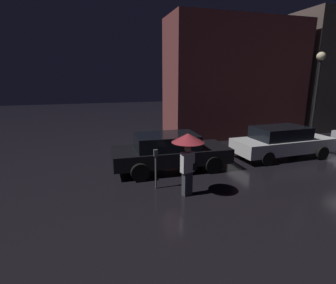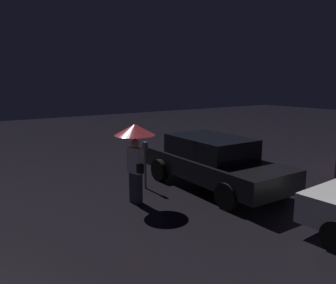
{
  "view_description": "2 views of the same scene",
  "coord_description": "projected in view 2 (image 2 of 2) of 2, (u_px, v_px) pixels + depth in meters",
  "views": [
    {
      "loc": [
        -12.04,
        -8.05,
        3.57
      ],
      "look_at": [
        -9.47,
        0.41,
        1.37
      ],
      "focal_mm": 28.0,
      "sensor_mm": 36.0,
      "label": 1
    },
    {
      "loc": [
        -2.53,
        -4.85,
        2.95
      ],
      "look_at": [
        -9.74,
        0.25,
        1.32
      ],
      "focal_mm": 35.0,
      "sensor_mm": 36.0,
      "label": 2
    }
  ],
  "objects": [
    {
      "name": "parked_car_black",
      "position": [
        213.0,
        161.0,
        9.22
      ],
      "size": [
        4.6,
        2.02,
        1.43
      ],
      "rotation": [
        0.0,
        0.0,
        -0.03
      ],
      "color": "black",
      "rests_on": "ground"
    },
    {
      "name": "pedestrian_with_umbrella",
      "position": [
        135.0,
        141.0,
        7.85
      ],
      "size": [
        0.98,
        0.98,
        1.96
      ],
      "rotation": [
        0.0,
        0.0,
        3.39
      ],
      "color": "#383842",
      "rests_on": "ground"
    },
    {
      "name": "parking_meter",
      "position": [
        145.0,
        160.0,
        9.06
      ],
      "size": [
        0.12,
        0.1,
        1.32
      ],
      "color": "#4C5154",
      "rests_on": "ground"
    }
  ]
}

